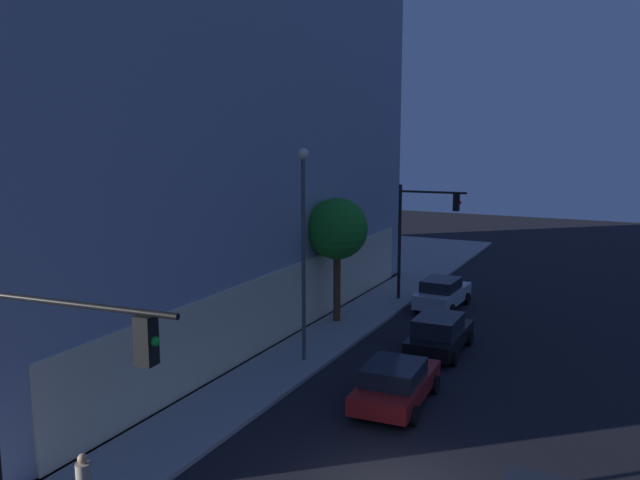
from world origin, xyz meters
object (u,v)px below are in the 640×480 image
(traffic_light_far_corner, at_px, (420,224))
(street_lamp_sidewalk, at_px, (303,230))
(car_silver, at_px, (442,293))
(modern_building, at_px, (72,99))
(car_black, at_px, (439,334))
(sidewalk_tree, at_px, (337,229))
(traffic_light_near_corner, at_px, (45,385))
(car_red, at_px, (396,383))

(traffic_light_far_corner, bearing_deg, street_lamp_sidewalk, 173.69)
(car_silver, bearing_deg, traffic_light_far_corner, 68.68)
(modern_building, xyz_separation_m, traffic_light_far_corner, (8.83, -15.55, -6.51))
(modern_building, xyz_separation_m, car_silver, (8.24, -17.06, -10.01))
(traffic_light_far_corner, xyz_separation_m, car_silver, (-0.59, -1.51, -3.50))
(street_lamp_sidewalk, bearing_deg, car_black, -51.43)
(car_black, bearing_deg, traffic_light_far_corner, 23.67)
(sidewalk_tree, xyz_separation_m, car_silver, (4.93, -3.87, -3.79))
(sidewalk_tree, bearing_deg, modern_building, 104.11)
(traffic_light_near_corner, distance_m, car_black, 18.16)
(modern_building, height_order, car_red, modern_building)
(traffic_light_far_corner, height_order, sidewalk_tree, traffic_light_far_corner)
(car_black, relative_size, car_silver, 1.01)
(traffic_light_far_corner, height_order, car_black, traffic_light_far_corner)
(traffic_light_near_corner, xyz_separation_m, traffic_light_far_corner, (25.12, 0.40, -0.05))
(traffic_light_near_corner, height_order, car_red, traffic_light_near_corner)
(street_lamp_sidewalk, distance_m, sidewalk_tree, 5.82)
(car_silver, bearing_deg, traffic_light_near_corner, 177.42)
(car_black, bearing_deg, car_silver, 14.52)
(modern_building, bearing_deg, traffic_light_far_corner, -60.41)
(sidewalk_tree, bearing_deg, car_red, -143.75)
(sidewalk_tree, distance_m, car_black, 7.12)
(car_red, bearing_deg, traffic_light_far_corner, 14.42)
(traffic_light_near_corner, height_order, car_black, traffic_light_near_corner)
(traffic_light_near_corner, relative_size, traffic_light_far_corner, 0.99)
(sidewalk_tree, bearing_deg, traffic_light_near_corner, -171.98)
(traffic_light_far_corner, height_order, car_red, traffic_light_far_corner)
(traffic_light_far_corner, distance_m, car_black, 8.95)
(sidewalk_tree, distance_m, car_silver, 7.32)
(traffic_light_far_corner, relative_size, car_red, 1.34)
(modern_building, distance_m, sidewalk_tree, 14.96)
(modern_building, distance_m, car_black, 21.40)
(car_red, bearing_deg, sidewalk_tree, 36.25)
(modern_building, xyz_separation_m, street_lamp_sidewalk, (-2.33, -14.32, -5.43))
(traffic_light_far_corner, distance_m, sidewalk_tree, 6.00)
(modern_building, relative_size, sidewalk_tree, 5.10)
(modern_building, xyz_separation_m, traffic_light_near_corner, (-16.29, -15.96, -6.46))
(traffic_light_near_corner, distance_m, traffic_light_far_corner, 25.12)
(car_black, height_order, car_silver, car_silver)
(modern_building, height_order, traffic_light_near_corner, modern_building)
(sidewalk_tree, xyz_separation_m, car_red, (-7.94, -5.82, -3.83))
(traffic_light_far_corner, xyz_separation_m, street_lamp_sidewalk, (-11.17, 1.23, 1.08))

